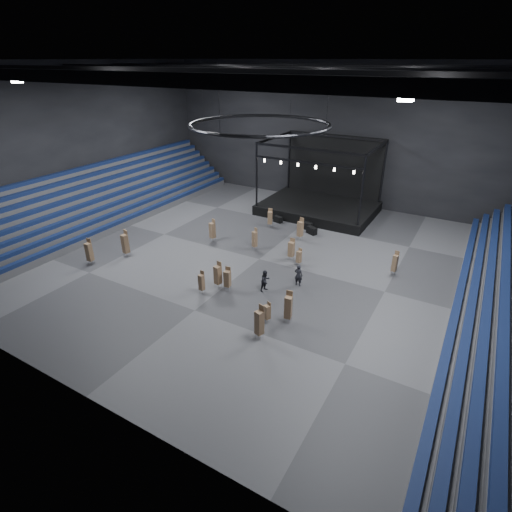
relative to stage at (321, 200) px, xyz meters
The scene contains 30 objects.
floor 16.30m from the stage, 90.00° to the right, with size 50.00×50.00×0.00m, color #464648.
ceiling 23.18m from the stage, 90.00° to the right, with size 50.00×42.00×0.20m, color black.
wall_back 8.93m from the stage, 90.00° to the left, with size 50.00×0.20×18.00m, color black.
wall_front 37.99m from the stage, 90.00° to the right, with size 50.00×0.20×18.00m, color black.
wall_left 30.75m from the stage, 147.00° to the right, with size 0.20×42.00×18.00m, color black.
bleachers_left 28.10m from the stage, 144.71° to the right, with size 7.20×40.00×6.40m.
stage is the anchor object (origin of this frame).
truss_ring 19.93m from the stage, 90.00° to the right, with size 12.30×12.30×5.15m.
roof_girders 22.62m from the stage, 90.00° to the right, with size 49.00×30.35×0.70m.
floodlights 25.28m from the stage, 90.00° to the right, with size 28.60×16.60×0.25m.
flight_case_left 7.09m from the stage, 115.11° to the right, with size 1.11×0.56×0.74m, color black.
flight_case_mid 6.76m from the stage, 81.46° to the right, with size 1.22×0.61×0.81m, color black.
flight_case_right 7.97m from the stage, 75.15° to the right, with size 1.23×0.62×0.82m, color black.
chair_stack_0 22.86m from the stage, 90.95° to the right, with size 0.63×0.63×2.52m.
chair_stack_1 27.92m from the stage, 77.09° to the right, with size 0.65×0.65×2.78m.
chair_stack_2 14.60m from the stage, 96.03° to the right, with size 0.56×0.56×2.43m.
chair_stack_3 22.82m from the stage, 88.56° to the right, with size 0.58×0.58×2.24m.
chair_stack_4 28.88m from the stage, 118.29° to the right, with size 0.57×0.57×2.70m.
chair_stack_5 9.96m from the stage, 81.08° to the right, with size 0.64×0.64×2.55m.
chair_stack_6 8.79m from the stage, 110.60° to the right, with size 0.67×0.67×2.29m.
chair_stack_7 16.02m from the stage, 75.57° to the right, with size 0.48×0.48×1.81m.
chair_stack_8 24.32m from the stage, 92.54° to the right, with size 0.44×0.44×2.12m.
chair_stack_9 17.73m from the stage, 45.70° to the right, with size 0.50×0.50×2.36m.
chair_stack_10 16.38m from the stage, 113.67° to the right, with size 0.68×0.68×2.57m.
chair_stack_11 25.44m from the stage, 118.04° to the right, with size 0.60×0.60×2.86m.
chair_stack_12 25.42m from the stage, 73.70° to the right, with size 0.61×0.61×2.69m.
chair_stack_13 25.87m from the stage, 77.08° to the right, with size 0.55×0.55×1.76m.
chair_stack_14 15.07m from the stage, 79.18° to the right, with size 0.55×0.55×2.31m.
man_center 19.79m from the stage, 73.79° to the right, with size 0.74×0.49×2.03m, color black.
crew_member 21.50m from the stage, 80.82° to the right, with size 0.95×0.74×1.95m, color black.
Camera 1 is at (17.59, -31.13, 18.18)m, focal length 28.00 mm.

